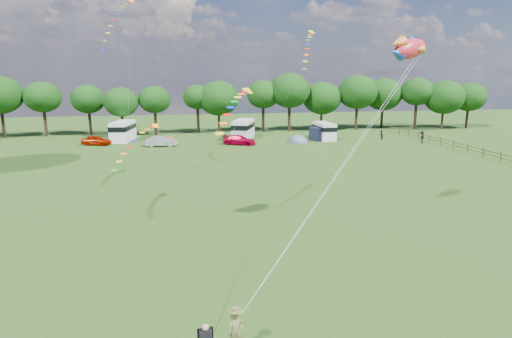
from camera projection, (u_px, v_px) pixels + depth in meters
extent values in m
plane|color=black|center=(283.00, 279.00, 21.83)|extent=(180.00, 180.00, 0.00)
cylinder|color=black|center=(3.00, 125.00, 69.00)|extent=(0.49, 0.49, 4.21)
cylinder|color=black|center=(45.00, 124.00, 70.36)|extent=(0.49, 0.49, 4.25)
ellipsoid|color=black|center=(43.00, 97.00, 69.41)|extent=(5.86, 5.86, 4.98)
cylinder|color=black|center=(90.00, 123.00, 72.15)|extent=(0.47, 0.47, 3.90)
ellipsoid|color=black|center=(88.00, 99.00, 71.26)|extent=(5.58, 5.58, 4.74)
cylinder|color=black|center=(123.00, 126.00, 70.21)|extent=(0.44, 0.44, 3.56)
ellipsoid|color=black|center=(121.00, 102.00, 69.36)|extent=(5.56, 5.56, 4.73)
cylinder|color=black|center=(156.00, 123.00, 71.98)|extent=(0.47, 0.47, 3.95)
ellipsoid|color=black|center=(154.00, 99.00, 71.10)|extent=(5.33, 5.33, 4.53)
cylinder|color=black|center=(198.00, 120.00, 74.87)|extent=(0.50, 0.50, 4.33)
ellipsoid|color=black|center=(197.00, 97.00, 73.98)|extent=(4.95, 4.95, 4.21)
cylinder|color=black|center=(219.00, 123.00, 75.14)|extent=(0.43, 0.43, 3.31)
ellipsoid|color=black|center=(219.00, 98.00, 74.20)|extent=(7.03, 7.03, 5.98)
cylinder|color=black|center=(263.00, 119.00, 76.59)|extent=(0.50, 0.50, 4.36)
ellipsoid|color=black|center=(263.00, 94.00, 75.63)|extent=(5.84, 5.84, 4.97)
cylinder|color=black|center=(289.00, 119.00, 76.50)|extent=(0.51, 0.51, 4.55)
ellipsoid|color=black|center=(290.00, 91.00, 75.41)|extent=(7.15, 7.15, 6.08)
cylinder|color=black|center=(321.00, 121.00, 78.37)|extent=(0.42, 0.42, 3.21)
ellipsoid|color=black|center=(322.00, 98.00, 77.45)|extent=(6.90, 6.90, 5.86)
cylinder|color=black|center=(356.00, 118.00, 78.72)|extent=(0.48, 0.48, 4.17)
ellipsoid|color=black|center=(358.00, 92.00, 77.67)|extent=(7.16, 7.16, 6.09)
cylinder|color=black|center=(382.00, 118.00, 81.63)|extent=(0.45, 0.45, 3.66)
ellipsoid|color=black|center=(383.00, 94.00, 80.64)|extent=(7.05, 7.05, 5.99)
cylinder|color=black|center=(415.00, 116.00, 80.02)|extent=(0.52, 0.52, 4.65)
ellipsoid|color=black|center=(417.00, 92.00, 79.01)|extent=(5.96, 5.96, 5.06)
cylinder|color=black|center=(442.00, 120.00, 79.70)|extent=(0.42, 0.42, 3.19)
ellipsoid|color=black|center=(444.00, 97.00, 78.75)|extent=(7.23, 7.23, 6.14)
cylinder|color=black|center=(467.00, 119.00, 80.95)|extent=(0.44, 0.44, 3.52)
ellipsoid|color=black|center=(469.00, 97.00, 80.05)|extent=(6.22, 6.22, 5.28)
cylinder|color=#472D19|center=(501.00, 157.00, 50.14)|extent=(0.12, 0.12, 1.20)
cylinder|color=#472D19|center=(511.00, 157.00, 48.62)|extent=(0.08, 3.00, 0.08)
cylinder|color=#472D19|center=(510.00, 160.00, 48.71)|extent=(0.08, 3.00, 0.08)
cylinder|color=#472D19|center=(483.00, 153.00, 53.02)|extent=(0.12, 0.12, 1.20)
cylinder|color=#472D19|center=(492.00, 152.00, 51.50)|extent=(0.08, 3.00, 0.08)
cylinder|color=#472D19|center=(492.00, 155.00, 51.59)|extent=(0.08, 3.00, 0.08)
cylinder|color=#472D19|center=(468.00, 149.00, 55.90)|extent=(0.12, 0.12, 1.20)
cylinder|color=#472D19|center=(476.00, 148.00, 54.39)|extent=(0.08, 3.00, 0.08)
cylinder|color=#472D19|center=(475.00, 151.00, 54.47)|extent=(0.08, 3.00, 0.08)
cylinder|color=#472D19|center=(454.00, 145.00, 58.79)|extent=(0.12, 0.12, 1.20)
cylinder|color=#472D19|center=(461.00, 144.00, 57.27)|extent=(0.08, 3.00, 0.08)
cylinder|color=#472D19|center=(460.00, 147.00, 57.36)|extent=(0.08, 3.00, 0.08)
cylinder|color=#472D19|center=(441.00, 142.00, 61.67)|extent=(0.12, 0.12, 1.20)
cylinder|color=#472D19|center=(447.00, 141.00, 60.15)|extent=(0.08, 3.00, 0.08)
cylinder|color=#472D19|center=(447.00, 144.00, 60.24)|extent=(0.08, 3.00, 0.08)
cylinder|color=#472D19|center=(429.00, 138.00, 64.55)|extent=(0.12, 0.12, 1.20)
cylinder|color=#472D19|center=(435.00, 138.00, 63.03)|extent=(0.08, 3.00, 0.08)
cylinder|color=#472D19|center=(435.00, 140.00, 63.12)|extent=(0.08, 3.00, 0.08)
cylinder|color=#472D19|center=(418.00, 136.00, 67.43)|extent=(0.12, 0.12, 1.20)
cylinder|color=#472D19|center=(424.00, 135.00, 65.92)|extent=(0.08, 3.00, 0.08)
cylinder|color=#472D19|center=(424.00, 137.00, 66.00)|extent=(0.08, 3.00, 0.08)
cylinder|color=#472D19|center=(409.00, 133.00, 70.32)|extent=(0.12, 0.12, 1.20)
cylinder|color=#472D19|center=(414.00, 132.00, 68.80)|extent=(0.08, 3.00, 0.08)
cylinder|color=#472D19|center=(413.00, 135.00, 68.89)|extent=(0.08, 3.00, 0.08)
cylinder|color=#472D19|center=(400.00, 131.00, 73.20)|extent=(0.12, 0.12, 1.20)
cylinder|color=#472D19|center=(404.00, 130.00, 71.68)|extent=(0.08, 3.00, 0.08)
cylinder|color=#472D19|center=(404.00, 132.00, 71.77)|extent=(0.08, 3.00, 0.08)
cylinder|color=#472D19|center=(391.00, 128.00, 76.08)|extent=(0.12, 0.12, 1.20)
cylinder|color=#472D19|center=(395.00, 128.00, 74.56)|extent=(0.08, 3.00, 0.08)
cylinder|color=#472D19|center=(395.00, 130.00, 74.65)|extent=(0.08, 3.00, 0.08)
imported|color=#8D1400|center=(96.00, 140.00, 62.02)|extent=(4.56, 2.75, 1.42)
imported|color=gray|center=(161.00, 141.00, 61.01)|extent=(4.07, 1.53, 1.43)
imported|color=#9F0023|center=(239.00, 140.00, 62.49)|extent=(5.04, 3.66, 1.39)
cube|color=silver|center=(123.00, 131.00, 65.95)|extent=(3.50, 6.32, 2.99)
cube|color=black|center=(123.00, 127.00, 65.81)|extent=(3.57, 6.45, 0.71)
cylinder|color=black|center=(120.00, 140.00, 64.35)|extent=(0.88, 0.44, 0.84)
cylinder|color=black|center=(127.00, 136.00, 68.02)|extent=(0.88, 0.44, 0.84)
cube|color=silver|center=(243.00, 130.00, 67.61)|extent=(4.50, 6.55, 3.02)
cube|color=black|center=(243.00, 126.00, 67.48)|extent=(4.59, 6.68, 0.71)
cylinder|color=black|center=(241.00, 138.00, 66.03)|extent=(0.90, 0.59, 0.85)
cylinder|color=black|center=(246.00, 135.00, 69.67)|extent=(0.90, 0.59, 0.85)
cube|color=silver|center=(324.00, 131.00, 67.40)|extent=(2.43, 5.34, 2.63)
cube|color=black|center=(324.00, 128.00, 67.28)|extent=(2.48, 5.45, 0.62)
cylinder|color=black|center=(328.00, 138.00, 66.02)|extent=(0.75, 0.30, 0.74)
cylinder|color=black|center=(320.00, 135.00, 69.19)|extent=(0.75, 0.30, 0.74)
ellipsoid|color=#C23B26|center=(168.00, 144.00, 63.11)|extent=(2.69, 3.10, 2.21)
cylinder|color=#C23B26|center=(168.00, 144.00, 63.11)|extent=(2.83, 2.83, 0.08)
ellipsoid|color=#4B5467|center=(298.00, 142.00, 64.52)|extent=(2.94, 3.38, 2.30)
cylinder|color=#4B5467|center=(298.00, 142.00, 64.51)|extent=(3.09, 3.09, 0.08)
cube|color=black|center=(322.00, 134.00, 66.82)|extent=(3.81, 3.39, 2.01)
imported|color=brown|center=(236.00, 332.00, 15.89)|extent=(0.73, 0.59, 1.74)
cube|color=black|center=(205.00, 335.00, 15.74)|extent=(0.60, 0.11, 0.63)
cube|color=black|center=(206.00, 338.00, 15.51)|extent=(0.46, 0.31, 0.66)
sphere|color=tan|center=(205.00, 327.00, 15.39)|extent=(0.25, 0.25, 0.25)
ellipsoid|color=red|center=(410.00, 49.00, 26.46)|extent=(3.24, 2.40, 1.77)
ellipsoid|color=yellow|center=(410.00, 51.00, 26.49)|extent=(2.03, 1.49, 0.97)
cone|color=orange|center=(397.00, 43.00, 25.62)|extent=(1.32, 1.18, 0.93)
cone|color=blue|center=(397.00, 53.00, 25.74)|extent=(1.32, 1.18, 0.93)
cone|color=blue|center=(412.00, 39.00, 26.39)|extent=(0.93, 1.00, 0.79)
sphere|color=white|center=(415.00, 47.00, 27.29)|extent=(0.29, 0.29, 0.29)
sphere|color=black|center=(415.00, 47.00, 27.37)|extent=(0.15, 0.15, 0.15)
cube|color=yellow|center=(131.00, 1.00, 47.14)|extent=(0.68, 0.67, 0.32)
cube|color=red|center=(129.00, 2.00, 46.67)|extent=(0.48, 0.46, 0.09)
cube|color=orange|center=(126.00, 4.00, 46.21)|extent=(0.48, 0.45, 0.10)
cube|color=yellow|center=(123.00, 7.00, 45.76)|extent=(0.48, 0.45, 0.11)
cube|color=#198C1E|center=(120.00, 10.00, 45.34)|extent=(0.48, 0.45, 0.12)
cube|color=#0C1EB2|center=(117.00, 15.00, 44.93)|extent=(0.47, 0.45, 0.12)
cube|color=red|center=(114.00, 20.00, 44.53)|extent=(0.47, 0.44, 0.13)
cube|color=orange|center=(111.00, 26.00, 44.16)|extent=(0.47, 0.44, 0.14)
cube|color=yellow|center=(108.00, 33.00, 43.80)|extent=(0.46, 0.44, 0.14)
cube|color=#198C1E|center=(105.00, 41.00, 43.46)|extent=(0.46, 0.43, 0.15)
cube|color=#0C1EB2|center=(102.00, 50.00, 43.14)|extent=(0.46, 0.43, 0.16)
cube|color=#FF9E0B|center=(156.00, 126.00, 42.89)|extent=(0.73, 0.69, 0.36)
cube|color=red|center=(151.00, 127.00, 42.42)|extent=(0.57, 0.41, 0.10)
cube|color=orange|center=(147.00, 130.00, 41.95)|extent=(0.57, 0.41, 0.11)
cube|color=yellow|center=(142.00, 133.00, 41.50)|extent=(0.57, 0.41, 0.12)
cube|color=#198C1E|center=(138.00, 136.00, 41.06)|extent=(0.57, 0.40, 0.13)
cube|color=#0C1EB2|center=(133.00, 141.00, 40.65)|extent=(0.57, 0.40, 0.14)
cube|color=red|center=(129.00, 147.00, 40.25)|extent=(0.56, 0.40, 0.15)
cube|color=orange|center=(124.00, 154.00, 39.87)|extent=(0.56, 0.39, 0.15)
cube|color=yellow|center=(119.00, 161.00, 39.51)|extent=(0.56, 0.38, 0.16)
cube|color=#198C1E|center=(114.00, 170.00, 39.17)|extent=(0.56, 0.38, 0.17)
cube|color=yellow|center=(247.00, 91.00, 31.68)|extent=(0.85, 0.82, 0.40)
cube|color=red|center=(244.00, 92.00, 31.12)|extent=(0.64, 0.51, 0.11)
cube|color=orange|center=(241.00, 94.00, 30.58)|extent=(0.64, 0.51, 0.12)
cube|color=yellow|center=(238.00, 97.00, 30.05)|extent=(0.64, 0.51, 0.14)
cube|color=#198C1E|center=(234.00, 102.00, 29.54)|extent=(0.63, 0.50, 0.15)
cube|color=#0C1EB2|center=(231.00, 107.00, 29.04)|extent=(0.63, 0.50, 0.16)
cube|color=red|center=(227.00, 115.00, 28.57)|extent=(0.63, 0.50, 0.17)
cube|color=orange|center=(223.00, 123.00, 28.11)|extent=(0.63, 0.49, 0.17)
cube|color=yellow|center=(219.00, 133.00, 27.66)|extent=(0.62, 0.48, 0.18)
imported|color=black|center=(381.00, 135.00, 67.29)|extent=(0.86, 0.83, 1.52)
imported|color=black|center=(422.00, 137.00, 63.74)|extent=(1.29, 1.09, 1.83)
cube|color=yellow|center=(312.00, 32.00, 47.28)|extent=(0.81, 0.75, 0.40)
cube|color=red|center=(311.00, 33.00, 46.81)|extent=(0.63, 0.44, 0.11)
cube|color=orange|center=(310.00, 35.00, 46.34)|extent=(0.63, 0.44, 0.12)
cube|color=yellow|center=(310.00, 37.00, 45.89)|extent=(0.63, 0.44, 0.13)
cube|color=#198C1E|center=(309.00, 40.00, 45.45)|extent=(0.63, 0.43, 0.14)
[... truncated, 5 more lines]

